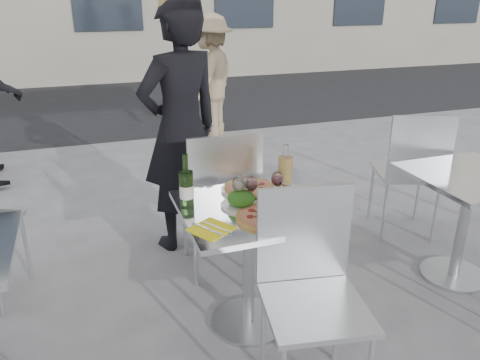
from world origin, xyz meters
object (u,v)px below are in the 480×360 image
object	(u,v)px
side_table_right	(467,205)
salad_plate	(241,200)
wineglass_red_a	(252,185)
napkin_left	(211,229)
side_chair_rfar	(412,165)
wineglass_red_b	(277,180)
wineglass_white_b	(244,183)
chair_far	(221,193)
pedestrian_b	(211,78)
sugar_shaker	(286,192)
main_table	(249,242)
carafe	(285,174)
woman_diner	(181,129)
wine_bottle	(186,187)
wineglass_white_a	(238,185)
pizza_near	(266,216)
napkin_right	(303,216)
chair_near	(310,277)
pizza_far	(249,188)

from	to	relation	value
side_table_right	salad_plate	bearing A→B (deg)	178.92
wineglass_red_a	napkin_left	distance (m)	0.38
salad_plate	side_chair_rfar	bearing A→B (deg)	20.12
side_chair_rfar	wineglass_red_b	size ratio (longest dim) A/B	6.43
wineglass_white_b	side_table_right	bearing A→B (deg)	-3.07
chair_far	wineglass_red_b	bearing A→B (deg)	112.63
wineglass_red_b	pedestrian_b	bearing A→B (deg)	79.68
salad_plate	sugar_shaker	distance (m)	0.26
main_table	napkin_left	xyz separation A→B (m)	(-0.26, -0.17, 0.21)
carafe	sugar_shaker	world-z (taller)	carafe
chair_far	woman_diner	bearing A→B (deg)	-73.19
wine_bottle	sugar_shaker	distance (m)	0.54
salad_plate	sugar_shaker	xyz separation A→B (m)	(0.26, -0.01, 0.02)
wineglass_white_a	napkin_left	bearing A→B (deg)	-132.74
pizza_near	wineglass_white_b	xyz separation A→B (m)	(-0.03, 0.23, 0.10)
napkin_left	side_chair_rfar	bearing A→B (deg)	-7.89
main_table	chair_far	xyz separation A→B (m)	(0.01, 0.55, 0.07)
wine_bottle	wineglass_red_b	distance (m)	0.50
side_table_right	wineglass_white_b	bearing A→B (deg)	176.93
wine_bottle	napkin_right	bearing A→B (deg)	-29.43
chair_far	napkin_left	distance (m)	0.79
chair_near	side_chair_rfar	distance (m)	1.79
main_table	chair_far	distance (m)	0.56
wineglass_white_b	pedestrian_b	bearing A→B (deg)	76.88
main_table	napkin_left	bearing A→B (deg)	-146.09
sugar_shaker	wineglass_red_a	world-z (taller)	wineglass_red_a
woman_diner	wineglass_white_b	world-z (taller)	woman_diner
woman_diner	side_table_right	bearing A→B (deg)	124.94
carafe	wineglass_red_b	world-z (taller)	carafe
napkin_left	napkin_right	world-z (taller)	same
pedestrian_b	salad_plate	bearing A→B (deg)	24.05
wineglass_red_b	pizza_far	bearing A→B (deg)	127.13
wine_bottle	napkin_left	size ratio (longest dim) A/B	1.19
salad_plate	wineglass_white_a	distance (m)	0.08
woman_diner	carafe	size ratio (longest dim) A/B	6.24
wineglass_red_a	pizza_far	bearing A→B (deg)	73.96
chair_far	wineglass_white_b	bearing A→B (deg)	91.66
chair_near	woman_diner	size ratio (longest dim) A/B	0.55
woman_diner	carafe	distance (m)	1.05
side_chair_rfar	woman_diner	bearing A→B (deg)	3.38
main_table	side_chair_rfar	world-z (taller)	side_chair_rfar
main_table	wine_bottle	distance (m)	0.46
pedestrian_b	wineglass_white_a	distance (m)	3.83
wineglass_white_a	chair_far	bearing A→B (deg)	84.01
wineglass_white_b	wineglass_red_b	world-z (taller)	same
pizza_far	salad_plate	world-z (taller)	salad_plate
salad_plate	pizza_far	bearing A→B (deg)	58.48
pedestrian_b	wine_bottle	distance (m)	3.85
side_chair_rfar	pedestrian_b	size ratio (longest dim) A/B	0.63
wineglass_white_b	chair_near	bearing A→B (deg)	-77.83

